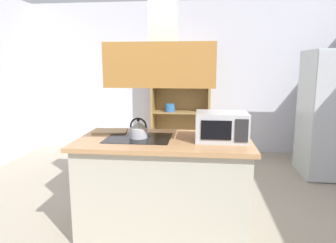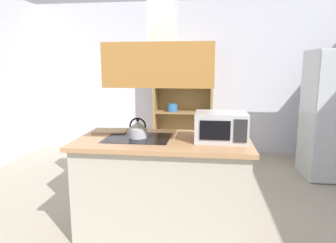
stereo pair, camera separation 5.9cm
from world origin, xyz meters
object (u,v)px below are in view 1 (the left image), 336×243
object	(u,v)px
dish_cabinet	(181,107)
microwave	(221,126)
cutting_board	(110,131)
kettle	(138,130)
wine_glass_on_counter	(232,119)

from	to	relation	value
dish_cabinet	microwave	world-z (taller)	dish_cabinet
dish_cabinet	cutting_board	distance (m)	2.54
dish_cabinet	kettle	xyz separation A→B (m)	(-0.21, -2.71, 0.14)
kettle	microwave	size ratio (longest dim) A/B	0.42
microwave	wine_glass_on_counter	bearing A→B (deg)	67.07
dish_cabinet	microwave	xyz separation A→B (m)	(0.55, -2.72, 0.19)
kettle	cutting_board	bearing A→B (deg)	145.76
cutting_board	wine_glass_on_counter	world-z (taller)	wine_glass_on_counter
cutting_board	wine_glass_on_counter	distance (m)	1.23
kettle	cutting_board	xyz separation A→B (m)	(-0.34, 0.23, -0.07)
dish_cabinet	microwave	size ratio (longest dim) A/B	4.11
cutting_board	microwave	distance (m)	1.14
dish_cabinet	kettle	distance (m)	2.72
cutting_board	wine_glass_on_counter	xyz separation A→B (m)	(1.22, 0.02, 0.14)
dish_cabinet	microwave	bearing A→B (deg)	-78.54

